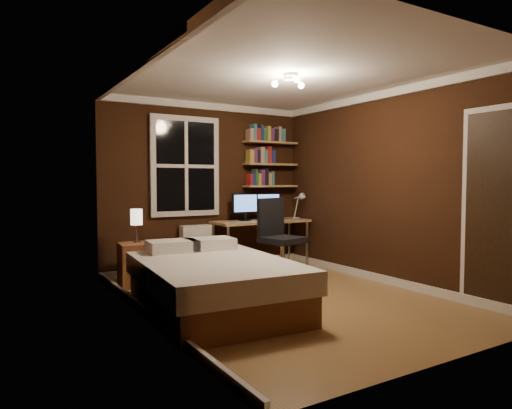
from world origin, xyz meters
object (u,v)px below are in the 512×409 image
bedside_lamp (137,226)px  radiator (196,248)px  office_chair (280,248)px  desk (261,224)px  desk_lamp (299,205)px  monitor_left (245,207)px  monitor_right (268,206)px  bed (214,284)px  nightstand (137,264)px

bedside_lamp → radiator: (1.01, 0.44, -0.42)m
bedside_lamp → office_chair: 1.90m
bedside_lamp → desk: bedside_lamp is taller
desk_lamp → bedside_lamp: bearing=-176.7°
desk_lamp → office_chair: desk_lamp is taller
radiator → bedside_lamp: bearing=-156.2°
radiator → desk: 1.09m
monitor_left → monitor_right: bearing=0.0°
desk_lamp → monitor_right: bearing=159.4°
bedside_lamp → desk_lamp: (2.68, 0.15, 0.18)m
bed → bedside_lamp: (-0.34, 1.56, 0.48)m
radiator → desk_lamp: bearing=-9.8°
radiator → desk_lamp: (1.67, -0.29, 0.60)m
bedside_lamp → radiator: size_ratio=0.64×
bed → monitor_left: size_ratio=4.65×
desk → desk_lamp: desk_lamp is taller
bedside_lamp → monitor_right: size_ratio=0.99×
radiator → desk_lamp: 1.80m
radiator → office_chair: office_chair is taller
desk → nightstand: bearing=-172.7°
bed → radiator: 2.11m
bed → desk: size_ratio=1.34×
desk → monitor_left: 0.37m
nightstand → monitor_left: bearing=15.8°
bed → desk: bearing=51.3°
nightstand → monitor_right: monitor_right is taller
bed → monitor_right: size_ratio=4.65×
nightstand → office_chair: (1.76, -0.65, 0.16)m
office_chair → monitor_right: bearing=53.3°
bedside_lamp → office_chair: (1.76, -0.65, -0.33)m
bed → bedside_lamp: bearing=106.5°
bed → office_chair: (1.42, 0.90, 0.15)m
monitor_left → monitor_right: (0.42, 0.00, 0.00)m
monitor_right → office_chair: 1.19m
monitor_left → desk_lamp: 0.92m
nightstand → desk: size_ratio=0.36×
bed → nightstand: 1.59m
desk → desk_lamp: size_ratio=3.47×
nightstand → office_chair: size_ratio=0.49×
bedside_lamp → monitor_left: monitor_left is taller
nightstand → radiator: bearing=28.9°
nightstand → desk_lamp: 2.77m
bedside_lamp → monitor_left: 1.82m
bed → bedside_lamp: bedside_lamp is taller
bedside_lamp → monitor_right: monitor_right is taller
nightstand → bedside_lamp: bearing=0.0°
nightstand → monitor_left: size_ratio=1.24×
desk → radiator: bearing=169.6°
desk → monitor_left: monitor_left is taller
bed → monitor_left: 2.47m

